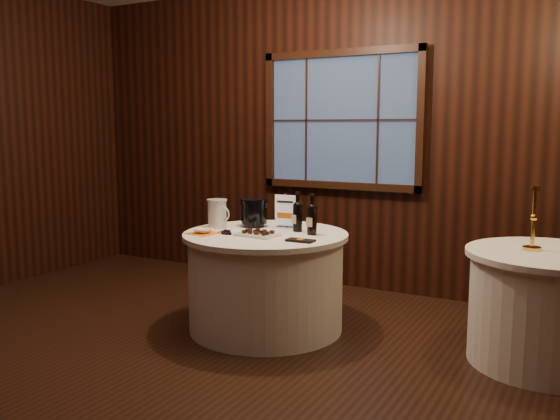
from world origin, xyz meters
The scene contains 15 objects.
ground centered at (0.00, 0.00, 0.00)m, with size 6.00×6.00×0.00m, color black.
back_wall centered at (0.00, 2.48, 1.54)m, with size 6.00×0.10×3.00m.
main_table centered at (0.00, 1.00, 0.39)m, with size 1.28×1.28×0.77m.
side_table centered at (2.00, 1.30, 0.39)m, with size 1.08×1.08×0.77m.
sign_stand centered at (0.04, 1.25, 0.87)m, with size 0.17×0.10×0.28m.
port_bottle_left centered at (0.19, 1.17, 0.91)m, with size 0.07×0.09×0.31m.
port_bottle_right centered at (0.35, 1.10, 0.91)m, with size 0.07×0.08×0.31m.
ice_bucket centered at (-0.23, 1.20, 0.89)m, with size 0.23×0.23×0.23m.
chocolate_plate centered at (0.01, 0.86, 0.79)m, with size 0.32×0.23×0.04m.
chocolate_box centered at (0.40, 0.81, 0.78)m, with size 0.20×0.10×0.02m, color black.
grape_bunch centered at (-0.22, 0.80, 0.79)m, with size 0.15×0.08×0.04m.
glass_pitcher centered at (-0.45, 1.00, 0.89)m, with size 0.22×0.16×0.23m.
orange_napkin centered at (-0.40, 0.74, 0.77)m, with size 0.22×0.22×0.00m, color orange.
cracker_bowl centered at (-0.40, 0.74, 0.79)m, with size 0.14×0.14×0.03m, color white.
brass_candlestick centered at (1.88, 1.30, 0.93)m, with size 0.12×0.12×0.43m.
Camera 1 is at (2.29, -2.90, 1.58)m, focal length 38.00 mm.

